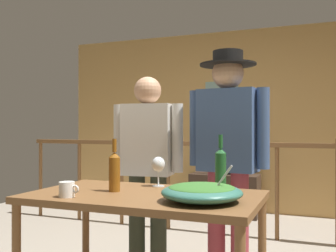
% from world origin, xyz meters
% --- Properties ---
extents(back_wall, '(5.76, 0.10, 2.54)m').
position_xyz_m(back_wall, '(0.00, 2.77, 1.27)').
color(back_wall, tan).
rests_on(back_wall, ground_plane).
extents(framed_picture, '(0.47, 0.03, 0.45)m').
position_xyz_m(framed_picture, '(-0.46, 2.71, 1.60)').
color(framed_picture, '#81A49E').
extents(stair_railing, '(3.75, 0.10, 1.07)m').
position_xyz_m(stair_railing, '(-0.27, 1.49, 0.68)').
color(stair_railing, brown).
rests_on(stair_railing, ground_plane).
extents(tv_console, '(0.90, 0.40, 0.55)m').
position_xyz_m(tv_console, '(-0.35, 2.42, 0.27)').
color(tv_console, '#38281E').
rests_on(tv_console, ground_plane).
extents(flat_screen_tv, '(0.67, 0.12, 0.47)m').
position_xyz_m(flat_screen_tv, '(-0.35, 2.39, 0.82)').
color(flat_screen_tv, black).
rests_on(flat_screen_tv, tv_console).
extents(serving_table, '(1.34, 0.77, 0.79)m').
position_xyz_m(serving_table, '(-0.12, -0.64, 0.71)').
color(serving_table, brown).
rests_on(serving_table, ground_plane).
extents(salad_bowl, '(0.43, 0.43, 0.22)m').
position_xyz_m(salad_bowl, '(0.27, -0.76, 0.84)').
color(salad_bowl, '#337060').
rests_on(salad_bowl, serving_table).
extents(wine_glass, '(0.09, 0.09, 0.19)m').
position_xyz_m(wine_glass, '(-0.14, -0.36, 0.93)').
color(wine_glass, silver).
rests_on(wine_glass, serving_table).
extents(wine_bottle_amber, '(0.07, 0.07, 0.32)m').
position_xyz_m(wine_bottle_amber, '(-0.31, -0.64, 0.92)').
color(wine_bottle_amber, brown).
rests_on(wine_bottle_amber, serving_table).
extents(wine_bottle_green, '(0.07, 0.07, 0.34)m').
position_xyz_m(wine_bottle_green, '(0.27, -0.35, 0.93)').
color(wine_bottle_green, '#1E5628').
rests_on(wine_bottle_green, serving_table).
extents(mug_white, '(0.12, 0.09, 0.09)m').
position_xyz_m(mug_white, '(-0.46, -0.90, 0.83)').
color(mug_white, white).
rests_on(mug_white, serving_table).
extents(person_standing_left, '(0.57, 0.26, 1.58)m').
position_xyz_m(person_standing_left, '(-0.44, 0.12, 0.93)').
color(person_standing_left, '#2D3323').
rests_on(person_standing_left, ground_plane).
extents(person_standing_right, '(0.61, 0.42, 1.74)m').
position_xyz_m(person_standing_right, '(0.21, 0.12, 1.05)').
color(person_standing_right, '#9E3842').
rests_on(person_standing_right, ground_plane).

